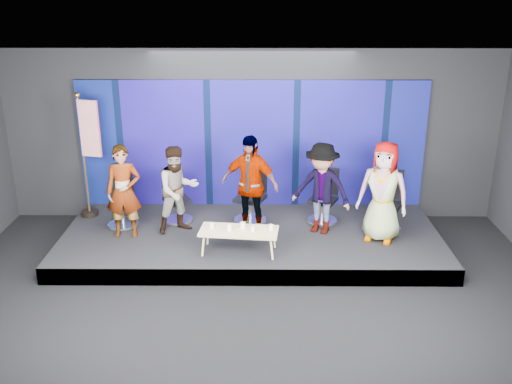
# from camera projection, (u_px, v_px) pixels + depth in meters

# --- Properties ---
(ground) EXTENTS (10.00, 10.00, 0.00)m
(ground) POSITION_uv_depth(u_px,v_px,m) (249.00, 320.00, 8.43)
(ground) COLOR black
(ground) RESTS_ON ground
(room_walls) EXTENTS (10.02, 8.02, 3.51)m
(room_walls) POSITION_uv_depth(u_px,v_px,m) (248.00, 164.00, 7.59)
(room_walls) COLOR black
(room_walls) RESTS_ON ground
(riser) EXTENTS (7.00, 3.00, 0.30)m
(riser) POSITION_uv_depth(u_px,v_px,m) (251.00, 239.00, 10.72)
(riser) COLOR black
(riser) RESTS_ON ground
(backdrop) EXTENTS (7.00, 0.08, 2.60)m
(backdrop) POSITION_uv_depth(u_px,v_px,m) (252.00, 144.00, 11.58)
(backdrop) COLOR #061851
(backdrop) RESTS_ON riser
(chair_a) EXTENTS (0.65, 0.65, 1.06)m
(chair_a) POSITION_uv_depth(u_px,v_px,m) (122.00, 208.00, 10.86)
(chair_a) COLOR silver
(chair_a) RESTS_ON riser
(panelist_a) EXTENTS (0.66, 0.46, 1.72)m
(panelist_a) POSITION_uv_depth(u_px,v_px,m) (124.00, 192.00, 10.24)
(panelist_a) COLOR black
(panelist_a) RESTS_ON riser
(chair_b) EXTENTS (0.77, 0.77, 1.01)m
(chair_b) POSITION_uv_depth(u_px,v_px,m) (177.00, 205.00, 11.07)
(chair_b) COLOR silver
(chair_b) RESTS_ON riser
(panelist_b) EXTENTS (1.00, 0.93, 1.64)m
(panelist_b) POSITION_uv_depth(u_px,v_px,m) (178.00, 190.00, 10.45)
(panelist_b) COLOR black
(panelist_b) RESTS_ON riser
(chair_c) EXTENTS (0.84, 0.84, 1.15)m
(chair_c) POSITION_uv_depth(u_px,v_px,m) (251.00, 203.00, 11.03)
(chair_c) COLOR silver
(chair_c) RESTS_ON riser
(panelist_c) EXTENTS (1.18, 0.82, 1.86)m
(panelist_c) POSITION_uv_depth(u_px,v_px,m) (250.00, 185.00, 10.37)
(panelist_c) COLOR black
(panelist_c) RESTS_ON riser
(chair_d) EXTENTS (0.80, 0.80, 1.06)m
(chair_d) POSITION_uv_depth(u_px,v_px,m) (324.00, 205.00, 11.03)
(chair_d) COLOR silver
(chair_d) RESTS_ON riser
(panelist_d) EXTENTS (1.27, 1.06, 1.71)m
(panelist_d) POSITION_uv_depth(u_px,v_px,m) (321.00, 189.00, 10.40)
(panelist_d) COLOR black
(panelist_d) RESTS_ON riser
(chair_e) EXTENTS (0.84, 0.84, 1.13)m
(chair_e) POSITION_uv_depth(u_px,v_px,m) (386.00, 210.00, 10.69)
(chair_e) COLOR silver
(chair_e) RESTS_ON riser
(panelist_e) EXTENTS (1.05, 0.90, 1.83)m
(panelist_e) POSITION_uv_depth(u_px,v_px,m) (383.00, 192.00, 10.06)
(panelist_e) COLOR black
(panelist_e) RESTS_ON riser
(coffee_table) EXTENTS (1.39, 0.71, 0.41)m
(coffee_table) POSITION_uv_depth(u_px,v_px,m) (239.00, 232.00, 9.76)
(coffee_table) COLOR tan
(coffee_table) RESTS_ON riser
(mug_a) EXTENTS (0.07, 0.07, 0.09)m
(mug_a) POSITION_uv_depth(u_px,v_px,m) (212.00, 225.00, 9.83)
(mug_a) COLOR white
(mug_a) RESTS_ON coffee_table
(mug_b) EXTENTS (0.08, 0.08, 0.10)m
(mug_b) POSITION_uv_depth(u_px,v_px,m) (229.00, 228.00, 9.72)
(mug_b) COLOR white
(mug_b) RESTS_ON coffee_table
(mug_c) EXTENTS (0.09, 0.09, 0.10)m
(mug_c) POSITION_uv_depth(u_px,v_px,m) (243.00, 225.00, 9.81)
(mug_c) COLOR white
(mug_c) RESTS_ON coffee_table
(mug_d) EXTENTS (0.07, 0.07, 0.09)m
(mug_d) POSITION_uv_depth(u_px,v_px,m) (253.00, 229.00, 9.69)
(mug_d) COLOR white
(mug_d) RESTS_ON coffee_table
(mug_e) EXTENTS (0.08, 0.08, 0.09)m
(mug_e) POSITION_uv_depth(u_px,v_px,m) (271.00, 227.00, 9.74)
(mug_e) COLOR white
(mug_e) RESTS_ON coffee_table
(flag_stand) EXTENTS (0.56, 0.33, 2.48)m
(flag_stand) POSITION_uv_depth(u_px,v_px,m) (89.00, 153.00, 10.93)
(flag_stand) COLOR black
(flag_stand) RESTS_ON riser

